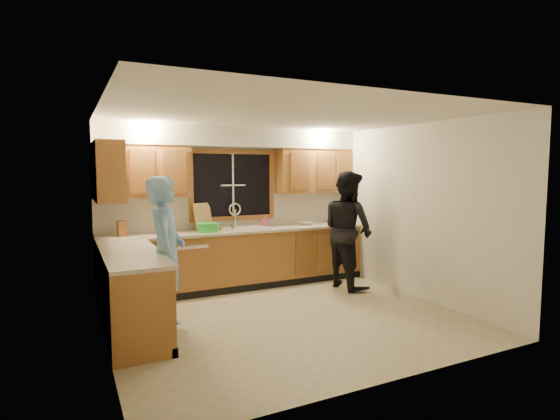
{
  "coord_description": "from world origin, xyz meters",
  "views": [
    {
      "loc": [
        -2.42,
        -4.76,
        1.84
      ],
      "look_at": [
        0.24,
        0.65,
        1.29
      ],
      "focal_mm": 28.0,
      "sensor_mm": 36.0,
      "label": 1
    }
  ],
  "objects_px": {
    "knife_block": "(122,228)",
    "soap_bottle": "(265,221)",
    "dishwasher": "(187,267)",
    "dish_crate": "(208,228)",
    "stove": "(139,307)",
    "man": "(166,254)",
    "bowl": "(306,223)",
    "woman": "(348,230)",
    "sink": "(240,233)"
  },
  "relations": [
    {
      "from": "knife_block",
      "to": "bowl",
      "type": "relative_size",
      "value": 0.95
    },
    {
      "from": "sink",
      "to": "knife_block",
      "type": "xyz_separation_m",
      "value": [
        -1.74,
        0.04,
        0.17
      ]
    },
    {
      "from": "sink",
      "to": "soap_bottle",
      "type": "relative_size",
      "value": 4.55
    },
    {
      "from": "sink",
      "to": "man",
      "type": "distance_m",
      "value": 1.97
    },
    {
      "from": "sink",
      "to": "stove",
      "type": "height_order",
      "value": "sink"
    },
    {
      "from": "knife_block",
      "to": "bowl",
      "type": "distance_m",
      "value": 2.94
    },
    {
      "from": "dishwasher",
      "to": "stove",
      "type": "bearing_deg",
      "value": -117.69
    },
    {
      "from": "stove",
      "to": "soap_bottle",
      "type": "bearing_deg",
      "value": 40.27
    },
    {
      "from": "bowl",
      "to": "sink",
      "type": "bearing_deg",
      "value": -179.72
    },
    {
      "from": "dishwasher",
      "to": "man",
      "type": "bearing_deg",
      "value": -112.83
    },
    {
      "from": "man",
      "to": "knife_block",
      "type": "relative_size",
      "value": 8.07
    },
    {
      "from": "stove",
      "to": "man",
      "type": "bearing_deg",
      "value": 50.29
    },
    {
      "from": "man",
      "to": "dish_crate",
      "type": "relative_size",
      "value": 6.15
    },
    {
      "from": "dishwasher",
      "to": "dish_crate",
      "type": "xyz_separation_m",
      "value": [
        0.31,
        -0.07,
        0.58
      ]
    },
    {
      "from": "soap_bottle",
      "to": "bowl",
      "type": "bearing_deg",
      "value": -9.51
    },
    {
      "from": "soap_bottle",
      "to": "woman",
      "type": "bearing_deg",
      "value": -40.61
    },
    {
      "from": "dishwasher",
      "to": "soap_bottle",
      "type": "height_order",
      "value": "soap_bottle"
    },
    {
      "from": "woman",
      "to": "dish_crate",
      "type": "relative_size",
      "value": 6.33
    },
    {
      "from": "dishwasher",
      "to": "knife_block",
      "type": "relative_size",
      "value": 3.73
    },
    {
      "from": "woman",
      "to": "soap_bottle",
      "type": "xyz_separation_m",
      "value": [
        -1.02,
        0.88,
        0.1
      ]
    },
    {
      "from": "sink",
      "to": "soap_bottle",
      "type": "xyz_separation_m",
      "value": [
        0.5,
        0.12,
        0.15
      ]
    },
    {
      "from": "stove",
      "to": "sink",
      "type": "bearing_deg",
      "value": 45.39
    },
    {
      "from": "man",
      "to": "stove",
      "type": "bearing_deg",
      "value": 155.33
    },
    {
      "from": "soap_bottle",
      "to": "dish_crate",
      "type": "bearing_deg",
      "value": -168.59
    },
    {
      "from": "man",
      "to": "soap_bottle",
      "type": "xyz_separation_m",
      "value": [
        1.92,
        1.49,
        0.13
      ]
    },
    {
      "from": "soap_bottle",
      "to": "stove",
      "type": "bearing_deg",
      "value": -139.73
    },
    {
      "from": "knife_block",
      "to": "soap_bottle",
      "type": "distance_m",
      "value": 2.24
    },
    {
      "from": "knife_block",
      "to": "sink",
      "type": "bearing_deg",
      "value": -12.49
    },
    {
      "from": "stove",
      "to": "man",
      "type": "height_order",
      "value": "man"
    },
    {
      "from": "dishwasher",
      "to": "bowl",
      "type": "distance_m",
      "value": 2.13
    },
    {
      "from": "knife_block",
      "to": "dish_crate",
      "type": "xyz_separation_m",
      "value": [
        1.2,
        -0.13,
        -0.04
      ]
    },
    {
      "from": "dishwasher",
      "to": "soap_bottle",
      "type": "distance_m",
      "value": 1.49
    },
    {
      "from": "dishwasher",
      "to": "stove",
      "type": "xyz_separation_m",
      "value": [
        -0.95,
        -1.81,
        0.04
      ]
    },
    {
      "from": "dishwasher",
      "to": "woman",
      "type": "distance_m",
      "value": 2.53
    },
    {
      "from": "sink",
      "to": "bowl",
      "type": "height_order",
      "value": "sink"
    },
    {
      "from": "knife_block",
      "to": "soap_bottle",
      "type": "relative_size",
      "value": 1.16
    },
    {
      "from": "man",
      "to": "bowl",
      "type": "height_order",
      "value": "man"
    },
    {
      "from": "bowl",
      "to": "dishwasher",
      "type": "bearing_deg",
      "value": -179.43
    },
    {
      "from": "stove",
      "to": "man",
      "type": "distance_m",
      "value": 0.74
    },
    {
      "from": "bowl",
      "to": "woman",
      "type": "bearing_deg",
      "value": -67.35
    },
    {
      "from": "dishwasher",
      "to": "soap_bottle",
      "type": "bearing_deg",
      "value": 5.86
    },
    {
      "from": "dishwasher",
      "to": "knife_block",
      "type": "xyz_separation_m",
      "value": [
        -0.89,
        0.06,
        0.62
      ]
    },
    {
      "from": "soap_bottle",
      "to": "bowl",
      "type": "xyz_separation_m",
      "value": [
        0.71,
        -0.12,
        -0.07
      ]
    },
    {
      "from": "stove",
      "to": "bowl",
      "type": "distance_m",
      "value": 3.55
    },
    {
      "from": "dishwasher",
      "to": "dish_crate",
      "type": "distance_m",
      "value": 0.66
    },
    {
      "from": "dishwasher",
      "to": "man",
      "type": "xyz_separation_m",
      "value": [
        -0.57,
        -1.35,
        0.48
      ]
    },
    {
      "from": "dishwasher",
      "to": "woman",
      "type": "xyz_separation_m",
      "value": [
        2.37,
        -0.74,
        0.5
      ]
    },
    {
      "from": "sink",
      "to": "dishwasher",
      "type": "height_order",
      "value": "sink"
    },
    {
      "from": "dish_crate",
      "to": "soap_bottle",
      "type": "distance_m",
      "value": 1.06
    },
    {
      "from": "stove",
      "to": "woman",
      "type": "relative_size",
      "value": 0.49
    }
  ]
}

